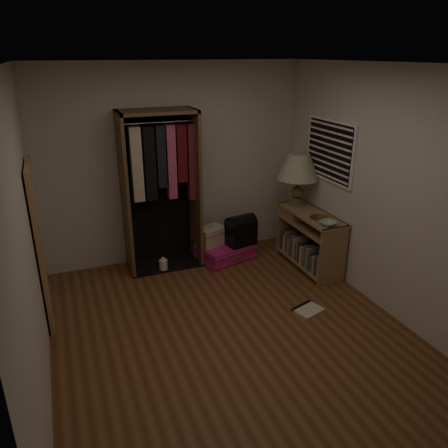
{
  "coord_description": "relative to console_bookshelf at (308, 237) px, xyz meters",
  "views": [
    {
      "loc": [
        -1.46,
        -3.49,
        2.69
      ],
      "look_at": [
        0.3,
        0.95,
        0.8
      ],
      "focal_mm": 35.0,
      "sensor_mm": 36.0,
      "label": 1
    }
  ],
  "objects": [
    {
      "name": "white_jug",
      "position": [
        -1.85,
        0.53,
        -0.32
      ],
      "size": [
        0.12,
        0.12,
        0.19
      ],
      "rotation": [
        0.0,
        0.0,
        0.11
      ],
      "color": "white",
      "rests_on": "ground"
    },
    {
      "name": "ground",
      "position": [
        -1.54,
        -1.05,
        -0.39
      ],
      "size": [
        4.0,
        4.0,
        0.0
      ],
      "primitive_type": "plane",
      "color": "brown",
      "rests_on": "ground"
    },
    {
      "name": "floor_mirror",
      "position": [
        -3.24,
        -0.05,
        0.46
      ],
      "size": [
        0.06,
        0.8,
        1.7
      ],
      "color": "tan",
      "rests_on": "ground"
    },
    {
      "name": "pink_suitcase",
      "position": [
        -0.96,
        0.55,
        -0.28
      ],
      "size": [
        0.84,
        0.7,
        0.22
      ],
      "rotation": [
        0.0,
        0.0,
        0.27
      ],
      "color": "#C61870",
      "rests_on": "ground"
    },
    {
      "name": "train_case",
      "position": [
        -1.14,
        0.62,
        -0.05
      ],
      "size": [
        0.43,
        0.36,
        0.27
      ],
      "rotation": [
        0.0,
        0.0,
        0.33
      ],
      "color": "#C3AE95",
      "rests_on": "pink_suitcase"
    },
    {
      "name": "ceramic_bowl",
      "position": [
        -0.05,
        -0.48,
        0.38
      ],
      "size": [
        0.22,
        0.22,
        0.05
      ],
      "primitive_type": "imported",
      "rotation": [
        0.0,
        0.0,
        0.15
      ],
      "color": "#97B69C",
      "rests_on": "console_bookshelf"
    },
    {
      "name": "black_bag",
      "position": [
        -0.76,
        0.48,
        0.04
      ],
      "size": [
        0.43,
        0.32,
        0.42
      ],
      "rotation": [
        0.0,
        0.0,
        0.2
      ],
      "color": "black",
      "rests_on": "pink_suitcase"
    },
    {
      "name": "open_wardrobe",
      "position": [
        -1.75,
        0.72,
        0.82
      ],
      "size": [
        0.98,
        0.5,
        2.05
      ],
      "color": "brown",
      "rests_on": "ground"
    },
    {
      "name": "console_bookshelf",
      "position": [
        0.0,
        0.0,
        0.0
      ],
      "size": [
        0.42,
        1.12,
        0.75
      ],
      "color": "olive",
      "rests_on": "ground"
    },
    {
      "name": "floor_book",
      "position": [
        -0.59,
        -0.99,
        -0.38
      ],
      "size": [
        0.36,
        0.32,
        0.03
      ],
      "rotation": [
        0.0,
        0.0,
        0.3
      ],
      "color": "beige",
      "rests_on": "ground"
    },
    {
      "name": "table_lamp",
      "position": [
        0.0,
        0.35,
        0.87
      ],
      "size": [
        0.66,
        0.66,
        0.7
      ],
      "rotation": [
        0.0,
        0.0,
        0.2
      ],
      "color": "brown",
      "rests_on": "console_bookshelf"
    },
    {
      "name": "room_walls",
      "position": [
        -1.46,
        -1.0,
        1.11
      ],
      "size": [
        3.52,
        4.02,
        2.6
      ],
      "color": "beige",
      "rests_on": "ground"
    },
    {
      "name": "brass_tray",
      "position": [
        0.0,
        -0.24,
        0.36
      ],
      "size": [
        0.32,
        0.32,
        0.01
      ],
      "rotation": [
        0.0,
        0.0,
        -0.35
      ],
      "color": "olive",
      "rests_on": "console_bookshelf"
    }
  ]
}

